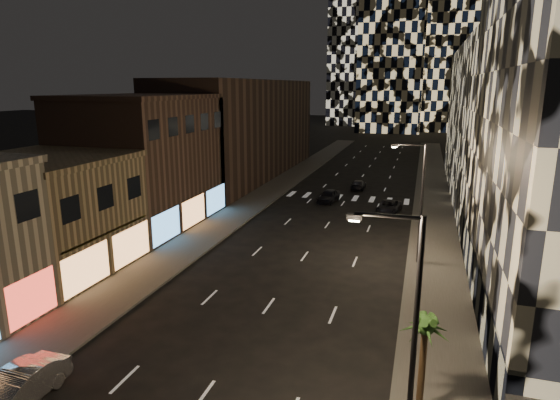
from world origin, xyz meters
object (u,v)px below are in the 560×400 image
Objects in this scene: car_dark_midlane at (329,196)px; car_dark_rightlane at (389,207)px; palm_tree at (425,332)px; car_dark_oncoming at (359,185)px; streetlight_far at (419,195)px; car_silver_parked at (17,389)px; streetlight_near at (408,323)px.

car_dark_rightlane is at bearing -13.97° from car_dark_midlane.
palm_tree is (10.71, -34.52, 2.94)m from car_dark_midlane.
car_dark_oncoming is at bearing 101.09° from palm_tree.
car_silver_parked is (-15.55, -21.88, -4.57)m from streetlight_far.
streetlight_near reaches higher than palm_tree.
car_dark_oncoming is at bearing 81.50° from car_dark_midlane.
car_dark_rightlane is at bearing 113.00° from car_dark_oncoming.
palm_tree is at bearing -77.33° from car_dark_rightlane.
streetlight_far is 2.19× the size of car_dark_oncoming.
car_silver_parked is 1.16× the size of car_dark_oncoming.
streetlight_far is at bearing 106.59° from car_dark_oncoming.
car_dark_rightlane is at bearing 70.58° from car_silver_parked.
car_silver_parked reaches higher than car_dark_rightlane.
car_dark_midlane reaches higher than car_dark_rightlane.
palm_tree is (8.36, -42.62, 3.08)m from car_dark_oncoming.
car_dark_rightlane is at bearing 101.77° from streetlight_far.
streetlight_near reaches higher than car_dark_midlane.
streetlight_far reaches higher than car_dark_oncoming.
streetlight_far reaches higher than car_dark_rightlane.
streetlight_far is 17.44m from palm_tree.
streetlight_near is 38.78m from car_dark_midlane.
car_silver_parked is 47.80m from car_dark_oncoming.
streetlight_near is 34.80m from car_dark_rightlane.
car_dark_midlane is at bearing 120.39° from streetlight_far.
car_dark_midlane is 1.01× the size of palm_tree.
palm_tree is at bearing 100.71° from car_dark_oncoming.
streetlight_near is 1.89× the size of car_silver_parked.
car_dark_oncoming is at bearing 80.26° from car_silver_parked.
palm_tree is at bearing 15.33° from car_silver_parked.
car_silver_parked is 1.02× the size of car_dark_rightlane.
car_dark_midlane is at bearing 164.46° from car_dark_rightlane.
streetlight_far is 20.43m from car_dark_midlane.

